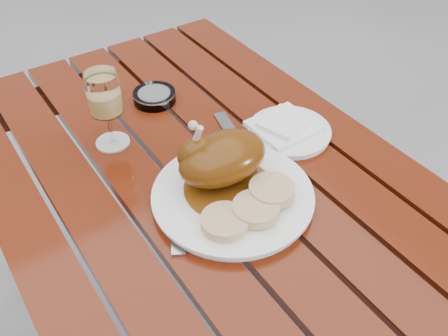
{
  "coord_description": "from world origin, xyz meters",
  "views": [
    {
      "loc": [
        -0.39,
        -0.67,
        1.44
      ],
      "look_at": [
        0.03,
        -0.06,
        0.78
      ],
      "focal_mm": 40.0,
      "sensor_mm": 36.0,
      "label": 1
    }
  ],
  "objects_px": {
    "table": "(203,277)",
    "wine_glass": "(107,110)",
    "dinner_plate": "(233,197)",
    "side_plate": "(289,132)",
    "ashtray": "(154,97)"
  },
  "relations": [
    {
      "from": "table",
      "to": "wine_glass",
      "type": "bearing_deg",
      "value": 121.22
    },
    {
      "from": "side_plate",
      "to": "ashtray",
      "type": "bearing_deg",
      "value": 123.06
    },
    {
      "from": "table",
      "to": "ashtray",
      "type": "bearing_deg",
      "value": 80.4
    },
    {
      "from": "ashtray",
      "to": "wine_glass",
      "type": "bearing_deg",
      "value": -148.58
    },
    {
      "from": "table",
      "to": "wine_glass",
      "type": "height_order",
      "value": "wine_glass"
    },
    {
      "from": "wine_glass",
      "to": "ashtray",
      "type": "bearing_deg",
      "value": 31.42
    },
    {
      "from": "table",
      "to": "ashtray",
      "type": "relative_size",
      "value": 11.51
    },
    {
      "from": "side_plate",
      "to": "ashtray",
      "type": "height_order",
      "value": "ashtray"
    },
    {
      "from": "side_plate",
      "to": "table",
      "type": "bearing_deg",
      "value": 176.48
    },
    {
      "from": "table",
      "to": "dinner_plate",
      "type": "bearing_deg",
      "value": -85.23
    },
    {
      "from": "table",
      "to": "side_plate",
      "type": "bearing_deg",
      "value": -3.52
    },
    {
      "from": "table",
      "to": "wine_glass",
      "type": "distance_m",
      "value": 0.51
    },
    {
      "from": "ashtray",
      "to": "table",
      "type": "bearing_deg",
      "value": -99.6
    },
    {
      "from": "dinner_plate",
      "to": "wine_glass",
      "type": "height_order",
      "value": "wine_glass"
    },
    {
      "from": "table",
      "to": "side_plate",
      "type": "height_order",
      "value": "side_plate"
    }
  ]
}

